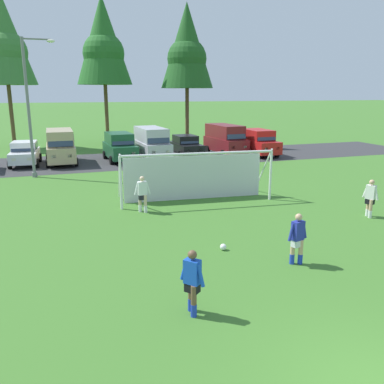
# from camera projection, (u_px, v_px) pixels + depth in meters

# --- Properties ---
(ground_plane) EXTENTS (400.00, 400.00, 0.00)m
(ground_plane) POSITION_uv_depth(u_px,v_px,m) (166.00, 196.00, 20.90)
(ground_plane) COLOR #3D7028
(parking_lot_strip) EXTENTS (52.00, 8.40, 0.01)m
(parking_lot_strip) POSITION_uv_depth(u_px,v_px,m) (125.00, 160.00, 31.93)
(parking_lot_strip) COLOR #333335
(parking_lot_strip) RESTS_ON ground
(soccer_ball) EXTENTS (0.22, 0.22, 0.22)m
(soccer_ball) POSITION_uv_depth(u_px,v_px,m) (223.00, 247.00, 13.79)
(soccer_ball) COLOR white
(soccer_ball) RESTS_ON ground
(soccer_goal) EXTENTS (7.56, 2.60, 2.57)m
(soccer_goal) POSITION_uv_depth(u_px,v_px,m) (195.00, 175.00, 19.92)
(soccer_goal) COLOR white
(soccer_goal) RESTS_ON ground
(player_striker_near) EXTENTS (0.47, 0.67, 1.64)m
(player_striker_near) POSITION_uv_depth(u_px,v_px,m) (192.00, 282.00, 9.67)
(player_striker_near) COLOR brown
(player_striker_near) RESTS_ON ground
(player_midfield_center) EXTENTS (0.73, 0.34, 1.64)m
(player_midfield_center) POSITION_uv_depth(u_px,v_px,m) (142.00, 194.00, 17.98)
(player_midfield_center) COLOR beige
(player_midfield_center) RESTS_ON ground
(player_defender_far) EXTENTS (0.75, 0.34, 1.64)m
(player_defender_far) POSITION_uv_depth(u_px,v_px,m) (297.00, 239.00, 12.52)
(player_defender_far) COLOR tan
(player_defender_far) RESTS_ON ground
(player_winger_left) EXTENTS (0.38, 0.73, 1.64)m
(player_winger_left) POSITION_uv_depth(u_px,v_px,m) (370.00, 198.00, 17.29)
(player_winger_left) COLOR tan
(player_winger_left) RESTS_ON ground
(parked_car_slot_left) EXTENTS (2.22, 4.29, 1.72)m
(parked_car_slot_left) POSITION_uv_depth(u_px,v_px,m) (25.00, 153.00, 29.66)
(parked_car_slot_left) COLOR silver
(parked_car_slot_left) RESTS_ON ground
(parked_car_slot_center_left) EXTENTS (2.21, 4.80, 2.52)m
(parked_car_slot_center_left) POSITION_uv_depth(u_px,v_px,m) (60.00, 146.00, 30.11)
(parked_car_slot_center_left) COLOR tan
(parked_car_slot_center_left) RESTS_ON ground
(parked_car_slot_center) EXTENTS (2.30, 4.68, 2.16)m
(parked_car_slot_center) POSITION_uv_depth(u_px,v_px,m) (120.00, 146.00, 31.49)
(parked_car_slot_center) COLOR #194C2D
(parked_car_slot_center) RESTS_ON ground
(parked_car_slot_center_right) EXTENTS (2.34, 4.87, 2.52)m
(parked_car_slot_center_right) POSITION_uv_depth(u_px,v_px,m) (152.00, 143.00, 32.01)
(parked_car_slot_center_right) COLOR #B2B2BC
(parked_car_slot_center_right) RESTS_ON ground
(parked_car_slot_right) EXTENTS (2.11, 4.24, 1.72)m
(parked_car_slot_right) POSITION_uv_depth(u_px,v_px,m) (186.00, 146.00, 33.89)
(parked_car_slot_right) COLOR black
(parked_car_slot_right) RESTS_ON ground
(parked_car_slot_far_right) EXTENTS (2.46, 4.93, 2.52)m
(parked_car_slot_far_right) POSITION_uv_depth(u_px,v_px,m) (225.00, 139.00, 34.66)
(parked_car_slot_far_right) COLOR maroon
(parked_car_slot_far_right) RESTS_ON ground
(parked_car_slot_end) EXTENTS (2.14, 4.60, 2.16)m
(parked_car_slot_end) POSITION_uv_depth(u_px,v_px,m) (258.00, 142.00, 34.21)
(parked_car_slot_end) COLOR red
(parked_car_slot_end) RESTS_ON ground
(tree_left_edge) EXTENTS (5.29, 5.29, 14.11)m
(tree_left_edge) POSITION_uv_depth(u_px,v_px,m) (4.00, 41.00, 36.71)
(tree_left_edge) COLOR brown
(tree_left_edge) RESTS_ON ground
(tree_mid_left) EXTENTS (5.35, 5.35, 14.27)m
(tree_mid_left) POSITION_uv_depth(u_px,v_px,m) (103.00, 43.00, 39.23)
(tree_mid_left) COLOR brown
(tree_mid_left) RESTS_ON ground
(tree_center_back) EXTENTS (5.03, 5.03, 13.42)m
(tree_center_back) POSITION_uv_depth(u_px,v_px,m) (187.00, 49.00, 38.63)
(tree_center_back) COLOR brown
(tree_center_back) RESTS_ON ground
(street_lamp) EXTENTS (2.00, 0.32, 8.38)m
(street_lamp) POSITION_uv_depth(u_px,v_px,m) (31.00, 107.00, 24.70)
(street_lamp) COLOR slate
(street_lamp) RESTS_ON ground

